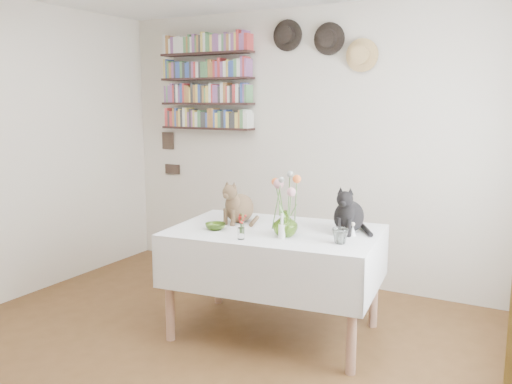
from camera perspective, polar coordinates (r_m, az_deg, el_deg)
The scene contains 14 objects.
room at distance 3.07m, azimuth -10.52°, elevation 1.51°, with size 4.08×4.58×2.58m.
dining_table at distance 3.88m, azimuth 2.02°, elevation -6.71°, with size 1.54×1.09×0.77m.
tabby_cat at distance 4.04m, azimuth -1.73°, elevation -0.89°, with size 0.22×0.28×0.33m, color brown, non-canonical shape.
black_cat at distance 3.79m, azimuth 9.78°, elevation -1.68°, with size 0.22×0.28×0.33m, color black, non-canonical shape.
flower_vase at distance 3.63m, azimuth 3.10°, elevation -3.32°, with size 0.17×0.17×0.18m, color #85B33E.
green_bowl at distance 3.83m, azimuth -4.29°, elevation -3.63°, with size 0.14×0.14×0.05m, color #85B33E.
drinking_glass at distance 3.49m, azimuth 8.86°, elevation -4.59°, with size 0.11×0.11×0.10m, color white.
candlestick at distance 3.57m, azimuth 2.75°, elevation -4.05°, with size 0.05×0.05×0.17m.
berry_jar at distance 3.55m, azimuth -1.58°, elevation -3.65°, with size 0.05×0.05×0.19m.
porcelain_figurine at distance 3.70m, azimuth 10.14°, elevation -3.95°, with size 0.05×0.05×0.10m.
flower_bouquet at distance 3.59m, azimuth 3.18°, elevation 0.67°, with size 0.17×0.12×0.39m.
bookshelf_unit at distance 5.43m, azimuth -5.22°, elevation 11.38°, with size 1.00×0.16×0.91m.
wall_hats at distance 4.91m, azimuth 7.22°, elevation 15.33°, with size 0.98×0.09×0.48m.
wall_art_plaques at distance 5.83m, azimuth -9.05°, elevation 4.12°, with size 0.21×0.02×0.44m.
Camera 1 is at (1.93, -2.35, 1.68)m, focal length 38.00 mm.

